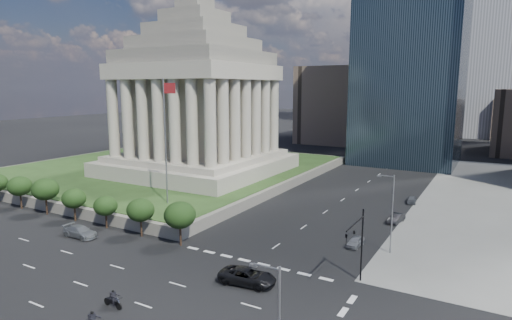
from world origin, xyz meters
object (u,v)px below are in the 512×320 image
Objects in this scene: pickup_truck at (248,276)px; suv_grey at (80,232)px; traffic_signal_ne at (357,239)px; flagpole at (166,135)px; motorcycle_trail at (113,298)px; parked_sedan_near at (355,242)px; street_lamp_north at (391,209)px; war_memorial at (197,83)px; parked_sedan_far at (412,200)px; parked_sedan_mid at (396,218)px.

pickup_truck reaches higher than suv_grey.
traffic_signal_ne is 1.48× the size of suv_grey.
suv_grey is at bearing -103.24° from flagpole.
pickup_truck is 27.59m from suv_grey.
pickup_truck is 2.54× the size of motorcycle_trail.
suv_grey is at bearing -150.84° from parked_sedan_near.
flagpole is 2.00× the size of street_lamp_north.
pickup_truck is at bearing -124.11° from street_lamp_north.
war_memorial is 44.46m from suv_grey.
pickup_truck reaches higher than parked_sedan_far.
parked_sedan_far is (-1.00, 37.26, -4.62)m from traffic_signal_ne.
parked_sedan_near is 25.94m from parked_sedan_far.
flagpole is at bearing -63.11° from war_memorial.
traffic_signal_ne reaches higher than parked_sedan_mid.
suv_grey is 55.30m from parked_sedan_far.
parked_sedan_mid is at bearing -12.45° from war_memorial.
war_memorial is at bearing 177.23° from parked_sedan_far.
motorcycle_trail is (15.67, -25.72, -12.21)m from flagpole.
motorcycle_trail is at bearing -60.75° from war_memorial.
suv_grey is at bearing -173.81° from traffic_signal_ne.
traffic_signal_ne is at bearing -83.44° from suv_grey.
suv_grey reaches higher than parked_sedan_mid.
street_lamp_north is (35.16, 1.00, -7.45)m from flagpole.
parked_sedan_far is 1.52× the size of motorcycle_trail.
traffic_signal_ne is at bearing -16.71° from flagpole.
traffic_signal_ne is 11.34m from street_lamp_north.
suv_grey is (-3.39, -14.40, -12.33)m from flagpole.
parked_sedan_far is at bearing -18.74° from pickup_truck.
suv_grey is 22.17m from motorcycle_trail.
parked_sedan_mid is at bearing 83.71° from parked_sedan_near.
war_memorial is at bearing 122.35° from motorcycle_trail.
suv_grey is 1.47× the size of parked_sedan_far.
parked_sedan_far is (33.33, 26.96, -12.49)m from flagpole.
suv_grey is at bearing 152.37° from motorcycle_trail.
pickup_truck is (36.36, -39.18, -20.55)m from war_memorial.
pickup_truck is at bearing -91.27° from suv_grey.
street_lamp_north reaches higher than parked_sedan_mid.
war_memorial is at bearing 13.25° from suv_grey.
parked_sedan_far is at bearing 74.57° from motorcycle_trail.
war_memorial reaches higher than street_lamp_north.
motorcycle_trail is at bearing -140.42° from traffic_signal_ne.
war_memorial is at bearing 143.58° from traffic_signal_ne.
suv_grey is at bearing -77.11° from war_memorial.
parked_sedan_near is 0.89× the size of parked_sedan_mid.
parked_sedan_near is 13.06m from parked_sedan_mid.
parked_sedan_near is at bearing 178.23° from street_lamp_north.
war_memorial is 50.99m from parked_sedan_mid.
pickup_truck is at bearing -107.38° from parked_sedan_near.
traffic_signal_ne reaches higher than motorcycle_trail.
war_memorial is 52.95m from parked_sedan_near.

